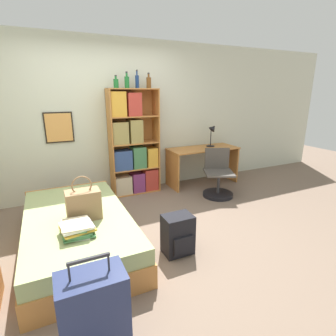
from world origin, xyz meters
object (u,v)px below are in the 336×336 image
at_px(bottle_green, 116,83).
at_px(desk, 203,158).
at_px(backpack, 178,235).
at_px(handbag, 83,204).
at_px(book_stack_on_bed, 77,229).
at_px(desk_chair, 218,182).
at_px(bed, 78,230).
at_px(bookcase, 132,148).
at_px(bottle_brown, 127,82).
at_px(desk_lamp, 213,131).
at_px(bottle_blue, 149,82).
at_px(suitcase, 94,315).
at_px(bottle_clear, 137,81).

distance_m(bottle_green, desk, 2.10).
bearing_deg(backpack, handbag, 153.32).
distance_m(book_stack_on_bed, desk_chair, 2.68).
relative_size(handbag, book_stack_on_bed, 1.44).
xyz_separation_m(bed, bookcase, (1.12, 1.37, 0.61)).
bearing_deg(bottle_green, backpack, -87.24).
height_order(bottle_brown, desk_chair, bottle_brown).
bearing_deg(desk_lamp, handbag, -151.11).
bearing_deg(desk_chair, backpack, -139.13).
xyz_separation_m(bookcase, bottle_brown, (-0.05, 0.01, 1.09)).
bearing_deg(bookcase, bottle_blue, 4.25).
xyz_separation_m(book_stack_on_bed, desk, (2.53, 1.73, 0.04)).
relative_size(bed, desk_lamp, 4.59).
bearing_deg(book_stack_on_bed, bottle_blue, 51.34).
distance_m(bottle_brown, backpack, 2.60).
bearing_deg(book_stack_on_bed, bookcase, 57.86).
bearing_deg(handbag, suitcase, -96.02).
bearing_deg(suitcase, bed, 87.57).
xyz_separation_m(desk_lamp, desk_chair, (-0.34, -0.71, -0.76)).
xyz_separation_m(handbag, backpack, (0.91, -0.46, -0.36)).
bearing_deg(desk, bookcase, 175.25).
bearing_deg(bottle_brown, bed, -128.12).
bearing_deg(bottle_blue, bottle_clear, 171.62).
xyz_separation_m(bookcase, desk, (1.37, -0.11, -0.30)).
bearing_deg(desk_chair, bottle_brown, 149.88).
distance_m(bottle_blue, desk, 1.73).
distance_m(bottle_green, backpack, 2.57).
bearing_deg(bottle_blue, handbag, -131.82).
height_order(bed, book_stack_on_bed, book_stack_on_bed).
relative_size(bookcase, bottle_blue, 7.22).
bearing_deg(backpack, desk_lamp, 47.82).
relative_size(bottle_brown, backpack, 0.56).
relative_size(bed, bottle_blue, 8.23).
distance_m(bottle_brown, desk, 1.98).
bearing_deg(desk_chair, bookcase, 149.18).
relative_size(bed, bottle_brown, 8.08).
bearing_deg(bottle_green, handbag, -118.51).
distance_m(bookcase, bottle_blue, 1.14).
height_order(book_stack_on_bed, bottle_brown, bottle_brown).
height_order(suitcase, bottle_brown, bottle_brown).
xyz_separation_m(book_stack_on_bed, bottle_blue, (1.50, 1.87, 1.42)).
height_order(bookcase, bottle_clear, bottle_clear).
relative_size(bottle_blue, desk_lamp, 0.56).
bearing_deg(bottle_green, bed, -123.45).
height_order(bed, backpack, backpack).
distance_m(bed, handbag, 0.41).
height_order(bookcase, backpack, bookcase).
bearing_deg(bottle_blue, desk, -7.66).
relative_size(bottle_blue, desk, 0.18).
height_order(desk_lamp, desk_chair, desk_lamp).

